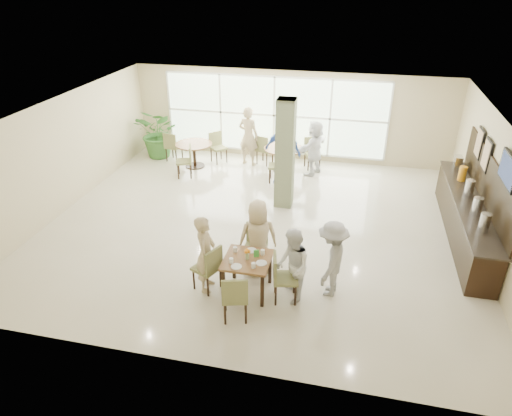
% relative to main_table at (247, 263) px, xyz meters
% --- Properties ---
extents(ground, '(10.00, 10.00, 0.00)m').
position_rel_main_table_xyz_m(ground, '(-0.34, 2.55, -0.65)').
color(ground, beige).
rests_on(ground, ground).
extents(room_shell, '(10.00, 10.00, 10.00)m').
position_rel_main_table_xyz_m(room_shell, '(-0.34, 2.55, 1.06)').
color(room_shell, white).
rests_on(room_shell, ground).
extents(window_bank, '(7.00, 0.04, 7.00)m').
position_rel_main_table_xyz_m(window_bank, '(-0.84, 7.01, 0.75)').
color(window_bank, silver).
rests_on(window_bank, ground).
extents(column, '(0.45, 0.45, 2.80)m').
position_rel_main_table_xyz_m(column, '(0.06, 3.75, 0.75)').
color(column, '#5A6849').
rests_on(column, ground).
extents(main_table, '(0.87, 0.87, 0.75)m').
position_rel_main_table_xyz_m(main_table, '(0.00, 0.00, 0.00)').
color(main_table, brown).
rests_on(main_table, ground).
extents(round_table_left, '(1.13, 1.13, 0.75)m').
position_rel_main_table_xyz_m(round_table_left, '(-3.09, 5.71, -0.07)').
color(round_table_left, brown).
rests_on(round_table_left, ground).
extents(round_table_right, '(1.19, 1.19, 0.75)m').
position_rel_main_table_xyz_m(round_table_right, '(-0.32, 5.94, -0.05)').
color(round_table_right, brown).
rests_on(round_table_right, ground).
extents(chairs_main_table, '(2.09, 2.07, 0.95)m').
position_rel_main_table_xyz_m(chairs_main_table, '(-0.03, -0.02, -0.17)').
color(chairs_main_table, olive).
rests_on(chairs_main_table, ground).
extents(chairs_table_left, '(2.02, 1.92, 0.95)m').
position_rel_main_table_xyz_m(chairs_table_left, '(-3.15, 5.72, -0.17)').
color(chairs_table_left, olive).
rests_on(chairs_table_left, ground).
extents(chairs_table_right, '(2.09, 1.80, 0.95)m').
position_rel_main_table_xyz_m(chairs_table_right, '(-0.30, 5.98, -0.17)').
color(chairs_table_right, olive).
rests_on(chairs_table_right, ground).
extents(tabletop_clutter, '(0.71, 0.78, 0.21)m').
position_rel_main_table_xyz_m(tabletop_clutter, '(0.01, -0.01, 0.16)').
color(tabletop_clutter, white).
rests_on(tabletop_clutter, main_table).
extents(buffet_counter, '(0.64, 4.70, 1.95)m').
position_rel_main_table_xyz_m(buffet_counter, '(4.36, 3.06, -0.09)').
color(buffet_counter, black).
rests_on(buffet_counter, ground).
extents(wall_tv, '(0.06, 1.00, 0.58)m').
position_rel_main_table_xyz_m(wall_tv, '(4.60, 1.95, 1.50)').
color(wall_tv, black).
rests_on(wall_tv, ground).
extents(framed_art_a, '(0.05, 0.55, 0.70)m').
position_rel_main_table_xyz_m(framed_art_a, '(4.60, 3.55, 1.20)').
color(framed_art_a, black).
rests_on(framed_art_a, ground).
extents(framed_art_b, '(0.05, 0.55, 0.70)m').
position_rel_main_table_xyz_m(framed_art_b, '(4.60, 4.35, 1.20)').
color(framed_art_b, black).
rests_on(framed_art_b, ground).
extents(potted_plant, '(1.84, 1.84, 1.61)m').
position_rel_main_table_xyz_m(potted_plant, '(-4.44, 6.25, 0.16)').
color(potted_plant, '#366E2C').
rests_on(potted_plant, ground).
extents(teen_left, '(0.42, 0.60, 1.56)m').
position_rel_main_table_xyz_m(teen_left, '(-0.79, -0.05, 0.13)').
color(teen_left, tan).
rests_on(teen_left, ground).
extents(teen_far, '(0.89, 0.69, 1.61)m').
position_rel_main_table_xyz_m(teen_far, '(0.06, 0.67, 0.16)').
color(teen_far, tan).
rests_on(teen_far, ground).
extents(teen_right, '(0.77, 0.86, 1.47)m').
position_rel_main_table_xyz_m(teen_right, '(0.85, -0.02, 0.09)').
color(teen_right, white).
rests_on(teen_right, ground).
extents(teen_standing, '(0.73, 1.07, 1.53)m').
position_rel_main_table_xyz_m(teen_standing, '(1.53, 0.32, 0.12)').
color(teen_standing, '#9C9C9E').
rests_on(teen_standing, ground).
extents(adult_a, '(1.26, 0.98, 1.90)m').
position_rel_main_table_xyz_m(adult_a, '(-0.22, 5.09, 0.31)').
color(adult_a, '#3F64BD').
rests_on(adult_a, ground).
extents(adult_b, '(1.24, 1.66, 1.64)m').
position_rel_main_table_xyz_m(adult_b, '(0.58, 5.95, 0.17)').
color(adult_b, white).
rests_on(adult_b, ground).
extents(adult_standing, '(0.77, 0.61, 1.84)m').
position_rel_main_table_xyz_m(adult_standing, '(-1.49, 6.26, 0.28)').
color(adult_standing, tan).
rests_on(adult_standing, ground).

